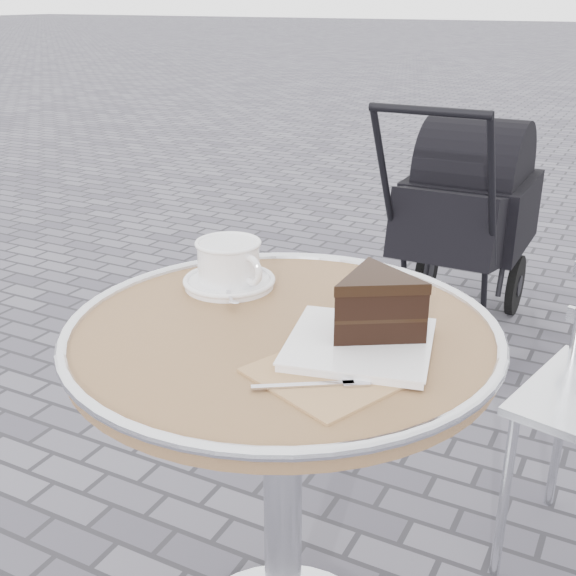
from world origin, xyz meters
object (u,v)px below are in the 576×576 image
at_px(cappuccino_set, 229,267).
at_px(baby_stroller, 463,224).
at_px(cafe_table, 283,414).
at_px(cake_plate_set, 372,314).

bearing_deg(cappuccino_set, baby_stroller, 107.67).
xyz_separation_m(cafe_table, cappuccino_set, (-0.17, 0.12, 0.20)).
bearing_deg(cappuccino_set, cafe_table, -15.03).
distance_m(cappuccino_set, baby_stroller, 1.65).
bearing_deg(cake_plate_set, baby_stroller, 86.33).
xyz_separation_m(cafe_table, baby_stroller, (-0.13, 1.73, -0.15)).
bearing_deg(cafe_table, cake_plate_set, 2.92).
bearing_deg(cafe_table, cappuccino_set, 145.66).
distance_m(cake_plate_set, baby_stroller, 1.78).
distance_m(cafe_table, cappuccino_set, 0.29).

